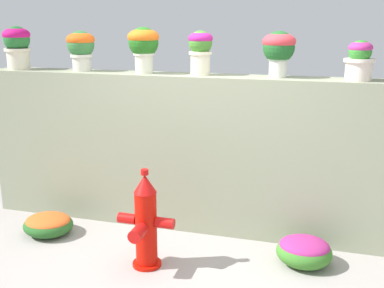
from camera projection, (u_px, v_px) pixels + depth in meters
The scene contains 11 objects.
ground_plane at pixel (177, 270), 4.25m from camera, with size 24.00×24.00×0.00m, color #A29995.
stone_wall at pixel (205, 154), 4.96m from camera, with size 4.88×0.42×1.65m, color gray.
potted_plant_0 at pixel (17, 44), 5.22m from camera, with size 0.30×0.30×0.47m.
potted_plant_1 at pixel (81, 46), 5.07m from camera, with size 0.30×0.30×0.43m.
potted_plant_2 at pixel (144, 44), 4.83m from camera, with size 0.33×0.33×0.47m.
potted_plant_3 at pixel (200, 48), 4.70m from camera, with size 0.25×0.25×0.44m.
potted_plant_4 at pixel (279, 48), 4.50m from camera, with size 0.32×0.32×0.44m.
potted_plant_5 at pixel (360, 59), 4.28m from camera, with size 0.28×0.28×0.37m.
fire_hydrant at pixel (145, 223), 4.22m from camera, with size 0.53×0.41×0.93m.
flower_bush_left at pixel (48, 224), 4.94m from camera, with size 0.53×0.47×0.22m.
flower_bush_right at pixel (304, 250), 4.32m from camera, with size 0.51×0.46×0.27m.
Camera 1 is at (1.19, -3.62, 2.19)m, focal length 44.10 mm.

